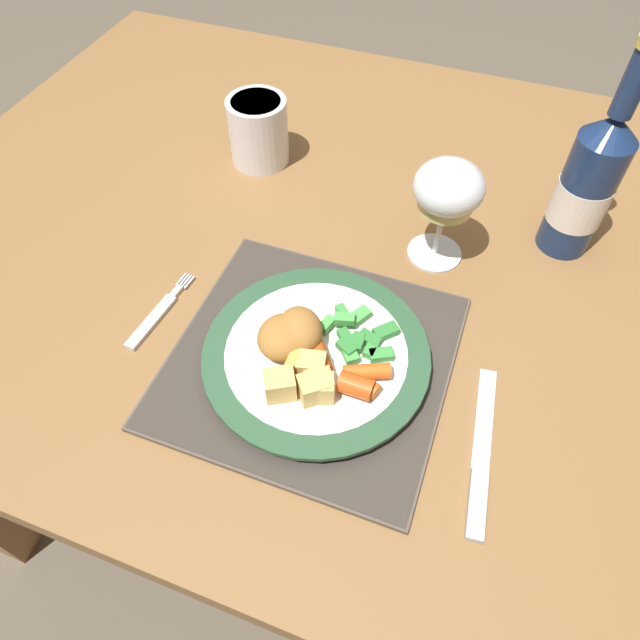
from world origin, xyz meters
TOP-DOWN VIEW (x-y plane):
  - ground_plane at (0.00, 0.00)m, footprint 6.00×6.00m
  - dining_table at (0.00, 0.00)m, footprint 1.22×0.95m
  - placemat at (0.05, -0.21)m, footprint 0.31×0.30m
  - dinner_plate at (0.06, -0.22)m, footprint 0.25×0.25m
  - breaded_croquettes at (0.03, -0.22)m, footprint 0.08×0.08m
  - green_beans_pile at (0.09, -0.19)m, footprint 0.09×0.08m
  - glazed_carrots at (0.10, -0.24)m, footprint 0.11×0.06m
  - fork at (-0.15, -0.22)m, footprint 0.03×0.13m
  - table_knife at (0.25, -0.27)m, footprint 0.04×0.19m
  - wine_glass at (0.14, -0.00)m, footprint 0.09×0.09m
  - bottle at (0.29, 0.08)m, footprint 0.07×0.07m
  - roast_potatoes at (0.06, -0.26)m, footprint 0.08×0.07m
  - drinking_cup at (-0.16, 0.11)m, footprint 0.09×0.09m

SIDE VIEW (x-z plane):
  - ground_plane at x=0.00m, z-range 0.00..0.00m
  - dining_table at x=0.00m, z-range 0.28..1.02m
  - fork at x=-0.15m, z-range 0.74..0.75m
  - table_knife at x=0.25m, z-range 0.74..0.75m
  - placemat at x=0.05m, z-range 0.74..0.75m
  - dinner_plate at x=0.06m, z-range 0.75..0.77m
  - green_beans_pile at x=0.09m, z-range 0.76..0.78m
  - glazed_carrots at x=0.10m, z-range 0.76..0.79m
  - roast_potatoes at x=0.06m, z-range 0.76..0.80m
  - breaded_croquettes at x=0.03m, z-range 0.76..0.81m
  - drinking_cup at x=-0.16m, z-range 0.74..0.84m
  - bottle at x=0.29m, z-range 0.70..0.97m
  - wine_glass at x=0.14m, z-range 0.77..0.91m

